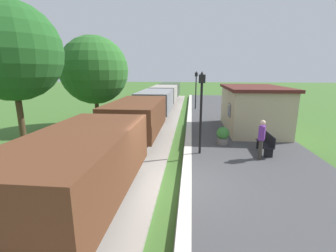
# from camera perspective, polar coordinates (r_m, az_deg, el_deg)

# --- Properties ---
(ground_plane) EXTENTS (160.00, 160.00, 0.00)m
(ground_plane) POSITION_cam_1_polar(r_m,az_deg,el_deg) (8.26, 1.56, -15.29)
(ground_plane) COLOR #3D6628
(platform_slab) EXTENTS (6.00, 60.00, 0.25)m
(platform_slab) POSITION_cam_1_polar(r_m,az_deg,el_deg) (8.62, 24.03, -14.31)
(platform_slab) COLOR #424244
(platform_slab) RESTS_ON ground
(platform_edge_stripe) EXTENTS (0.36, 60.00, 0.01)m
(platform_edge_stripe) POSITION_cam_1_polar(r_m,az_deg,el_deg) (8.13, 4.47, -13.82)
(platform_edge_stripe) COLOR silver
(platform_edge_stripe) RESTS_ON platform_slab
(track_ballast) EXTENTS (3.80, 60.00, 0.12)m
(track_ballast) POSITION_cam_1_polar(r_m,az_deg,el_deg) (8.72, -14.85, -13.72)
(track_ballast) COLOR #9E9389
(track_ballast) RESTS_ON ground
(rail_near) EXTENTS (0.07, 60.00, 0.14)m
(rail_near) POSITION_cam_1_polar(r_m,az_deg,el_deg) (8.44, -10.20, -13.40)
(rail_near) COLOR slate
(rail_near) RESTS_ON track_ballast
(rail_far) EXTENTS (0.07, 60.00, 0.14)m
(rail_far) POSITION_cam_1_polar(r_m,az_deg,el_deg) (8.93, -19.35, -12.45)
(rail_far) COLOR slate
(rail_far) RESTS_ON track_ballast
(freight_train) EXTENTS (2.50, 32.60, 2.12)m
(freight_train) POSITION_cam_1_polar(r_m,az_deg,el_deg) (19.19, -3.09, 5.62)
(freight_train) COLOR brown
(freight_train) RESTS_ON rail_near
(station_hut) EXTENTS (3.50, 5.80, 2.78)m
(station_hut) POSITION_cam_1_polar(r_m,az_deg,el_deg) (15.81, 19.94, 4.13)
(station_hut) COLOR tan
(station_hut) RESTS_ON platform_slab
(bench_near_hut) EXTENTS (0.42, 1.50, 0.91)m
(bench_near_hut) POSITION_cam_1_polar(r_m,az_deg,el_deg) (11.67, 22.94, -3.86)
(bench_near_hut) COLOR black
(bench_near_hut) RESTS_ON platform_slab
(bench_down_platform) EXTENTS (0.42, 1.50, 0.91)m
(bench_down_platform) POSITION_cam_1_polar(r_m,az_deg,el_deg) (19.82, 15.80, 3.41)
(bench_down_platform) COLOR black
(bench_down_platform) RESTS_ON platform_slab
(person_waiting) EXTENTS (0.37, 0.44, 1.71)m
(person_waiting) POSITION_cam_1_polar(r_m,az_deg,el_deg) (10.67, 21.90, -2.74)
(person_waiting) COLOR #38332D
(person_waiting) RESTS_ON platform_slab
(potted_planter) EXTENTS (0.64, 0.64, 0.92)m
(potted_planter) POSITION_cam_1_polar(r_m,az_deg,el_deg) (12.32, 13.25, -2.27)
(potted_planter) COLOR slate
(potted_planter) RESTS_ON platform_slab
(lamp_post_near) EXTENTS (0.28, 0.28, 3.70)m
(lamp_post_near) POSITION_cam_1_polar(r_m,az_deg,el_deg) (10.38, 8.18, 6.79)
(lamp_post_near) COLOR black
(lamp_post_near) RESTS_ON platform_slab
(lamp_post_far) EXTENTS (0.28, 0.28, 3.70)m
(lamp_post_far) POSITION_cam_1_polar(r_m,az_deg,el_deg) (23.37, 6.88, 10.38)
(lamp_post_far) COLOR black
(lamp_post_far) RESTS_ON platform_slab
(tree_trackside_mid) EXTENTS (4.43, 4.43, 7.03)m
(tree_trackside_mid) POSITION_cam_1_polar(r_m,az_deg,el_deg) (13.02, -34.03, 14.84)
(tree_trackside_mid) COLOR #4C3823
(tree_trackside_mid) RESTS_ON ground
(tree_trackside_far) EXTENTS (4.64, 4.64, 6.33)m
(tree_trackside_far) POSITION_cam_1_polar(r_m,az_deg,el_deg) (17.31, -17.59, 12.86)
(tree_trackside_far) COLOR #4C3823
(tree_trackside_far) RESTS_ON ground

